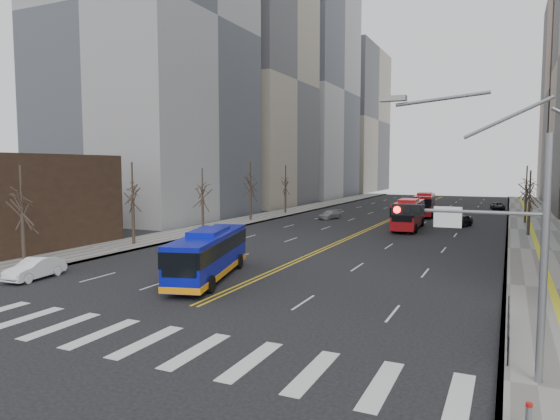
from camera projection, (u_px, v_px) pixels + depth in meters
The scene contains 16 objects.
ground at pixel (124, 338), 20.39m from camera, with size 220.00×220.00×0.00m, color black.
sidewalk_right at pixel (542, 231), 53.81m from camera, with size 7.00×130.00×0.15m, color slate.
sidewalk_left at pixel (261, 217), 67.98m from camera, with size 5.00×130.00×0.15m, color slate.
crosswalk at pixel (124, 337), 20.39m from camera, with size 26.70×4.00×0.01m.
centerline at pixel (398, 216), 70.16m from camera, with size 0.55×100.00×0.01m.
office_towers at pixel (419, 61), 80.25m from camera, with size 83.00×134.00×58.00m.
signal_mast at pixel (495, 233), 16.04m from camera, with size 5.37×0.37×9.39m.
pedestrian_railing at pixel (509, 322), 19.79m from camera, with size 0.06×6.06×1.02m.
street_trees at pixel (294, 186), 54.23m from camera, with size 35.20×47.20×7.60m.
blue_bus at pixel (209, 253), 30.93m from camera, with size 5.09×10.83×3.13m.
red_bus_near at pixel (409, 212), 55.66m from camera, with size 3.12×10.69×3.37m.
red_bus_far at pixel (425, 203), 70.62m from camera, with size 3.28×10.51×3.30m.
car_white at pixel (35, 268), 30.98m from camera, with size 1.40×4.01×1.32m, color white.
car_dark_mid at pixel (461, 221), 58.19m from camera, with size 1.62×4.03×1.37m, color black.
car_silver at pixel (330, 214), 66.78m from camera, with size 1.64×4.04×1.17m, color #ABAAB0.
car_dark_far at pixel (498, 206), 81.21m from camera, with size 1.94×4.20×1.17m, color black.
Camera 1 is at (14.14, -15.36, 6.98)m, focal length 32.00 mm.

